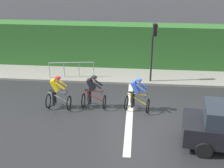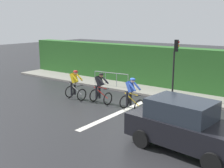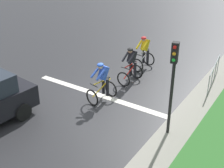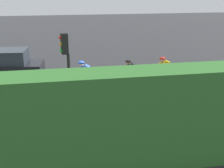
{
  "view_description": "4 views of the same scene",
  "coord_description": "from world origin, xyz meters",
  "px_view_note": "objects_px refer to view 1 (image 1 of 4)",
  "views": [
    {
      "loc": [
        -13.18,
        -0.17,
        7.53
      ],
      "look_at": [
        0.33,
        0.98,
        1.19
      ],
      "focal_mm": 51.64,
      "sensor_mm": 36.0,
      "label": 1
    },
    {
      "loc": [
        -11.25,
        -7.36,
        4.35
      ],
      "look_at": [
        0.86,
        1.59,
        0.96
      ],
      "focal_mm": 45.34,
      "sensor_mm": 36.0,
      "label": 2
    },
    {
      "loc": [
        6.31,
        -9.12,
        6.34
      ],
      "look_at": [
        0.43,
        -0.05,
        0.79
      ],
      "focal_mm": 49.93,
      "sensor_mm": 36.0,
      "label": 3
    },
    {
      "loc": [
        12.32,
        -1.22,
        4.7
      ],
      "look_at": [
        0.71,
        0.95,
        0.77
      ],
      "focal_mm": 47.16,
      "sensor_mm": 36.0,
      "label": 4
    }
  ],
  "objects_px": {
    "traffic_light_near_crossing": "(153,45)",
    "pedestrian_railing_kerbside": "(71,67)",
    "cyclist_mid": "(136,95)",
    "cyclist_lead": "(57,93)",
    "cyclist_second": "(93,92)"
  },
  "relations": [
    {
      "from": "cyclist_mid",
      "to": "traffic_light_near_crossing",
      "type": "relative_size",
      "value": 0.5
    },
    {
      "from": "traffic_light_near_crossing",
      "to": "cyclist_lead",
      "type": "bearing_deg",
      "value": 126.05
    },
    {
      "from": "cyclist_lead",
      "to": "pedestrian_railing_kerbside",
      "type": "height_order",
      "value": "cyclist_lead"
    },
    {
      "from": "cyclist_lead",
      "to": "pedestrian_railing_kerbside",
      "type": "distance_m",
      "value": 3.42
    },
    {
      "from": "cyclist_mid",
      "to": "traffic_light_near_crossing",
      "type": "height_order",
      "value": "traffic_light_near_crossing"
    },
    {
      "from": "traffic_light_near_crossing",
      "to": "pedestrian_railing_kerbside",
      "type": "relative_size",
      "value": 1.33
    },
    {
      "from": "cyclist_second",
      "to": "traffic_light_near_crossing",
      "type": "height_order",
      "value": "traffic_light_near_crossing"
    },
    {
      "from": "cyclist_second",
      "to": "pedestrian_railing_kerbside",
      "type": "distance_m",
      "value": 3.61
    },
    {
      "from": "cyclist_mid",
      "to": "cyclist_lead",
      "type": "bearing_deg",
      "value": 91.46
    },
    {
      "from": "cyclist_lead",
      "to": "pedestrian_railing_kerbside",
      "type": "relative_size",
      "value": 0.66
    },
    {
      "from": "traffic_light_near_crossing",
      "to": "cyclist_second",
      "type": "bearing_deg",
      "value": 137.05
    },
    {
      "from": "pedestrian_railing_kerbside",
      "to": "cyclist_second",
      "type": "bearing_deg",
      "value": -152.58
    },
    {
      "from": "cyclist_lead",
      "to": "traffic_light_near_crossing",
      "type": "height_order",
      "value": "traffic_light_near_crossing"
    },
    {
      "from": "cyclist_second",
      "to": "cyclist_mid",
      "type": "relative_size",
      "value": 1.0
    },
    {
      "from": "pedestrian_railing_kerbside",
      "to": "traffic_light_near_crossing",
      "type": "bearing_deg",
      "value": -91.87
    }
  ]
}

